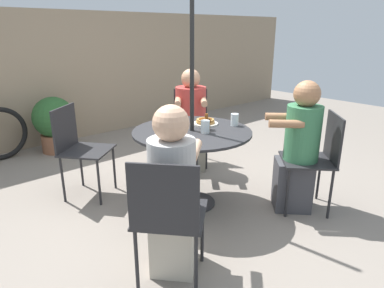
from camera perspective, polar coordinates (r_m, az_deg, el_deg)
The scene contains 19 objects.
ground_plane at distance 3.38m, azimuth -0.00°, elevation -9.79°, with size 12.00×12.00×0.00m, color gray.
back_fence at distance 5.42m, azimuth -20.14°, elevation 10.37°, with size 10.00×0.06×1.87m, color gray.
patio_table at distance 3.14m, azimuth -0.00°, elevation -0.49°, with size 1.08×1.08×0.74m.
umbrella_pole at distance 3.00m, azimuth -0.00°, elevation 10.73°, with size 0.04×0.04×2.39m, color black.
patio_chair_north at distance 3.52m, azimuth -18.41°, elevation -0.11°, with size 0.61×0.61×0.91m.
patio_chair_east at distance 2.14m, azimuth -4.01°, elevation -11.46°, with size 0.62×0.62×0.91m.
diner_east at distance 2.28m, azimuth -3.18°, elevation -8.79°, with size 0.54×0.52×1.18m.
patio_chair_south at distance 3.28m, azimuth 20.12°, elevation -1.70°, with size 0.62×0.62×0.91m.
diner_south at distance 3.22m, azimuth 17.29°, elevation -1.11°, with size 0.52×0.53×1.20m.
patio_chair_west at distance 4.24m, azimuth -0.24°, elevation 3.92°, with size 0.62×0.62×0.91m.
diner_west at distance 4.07m, azimuth -0.21°, elevation 3.39°, with size 0.57×0.59×1.18m.
pancake_plate_a at distance 3.30m, azimuth 2.25°, elevation 3.69°, with size 0.24×0.24×0.06m.
pancake_plate_b at distance 3.17m, azimuth -2.99°, elevation 2.90°, with size 0.24×0.24×0.05m.
pancake_plate_c at distance 2.81m, azimuth -2.77°, elevation 0.99°, with size 0.24×0.24×0.06m.
syrup_bottle at distance 3.11m, azimuth 2.43°, elevation 3.45°, with size 0.09×0.07×0.15m.
coffee_cup at distance 3.34m, azimuth -5.09°, elevation 4.40°, with size 0.09×0.09×0.11m.
drinking_glass_a at distance 3.27m, azimuth 7.11°, elevation 4.04°, with size 0.07×0.07×0.11m, color silver.
drinking_glass_b at distance 3.01m, azimuth 2.21°, elevation 2.91°, with size 0.08×0.08×0.11m, color silver.
potted_shrub at distance 4.99m, azimuth -21.98°, elevation 3.43°, with size 0.55×0.55×0.76m.
Camera 1 is at (-1.96, -2.23, 1.60)m, focal length 32.00 mm.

